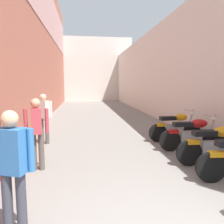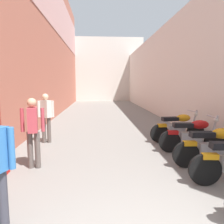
% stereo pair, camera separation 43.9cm
% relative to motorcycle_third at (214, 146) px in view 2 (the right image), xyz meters
% --- Properties ---
extents(ground_plane, '(38.93, 38.93, 0.00)m').
position_rel_motorcycle_third_xyz_m(ground_plane, '(-2.03, 6.36, -0.50)').
color(ground_plane, slate).
extents(building_left, '(0.45, 22.93, 8.82)m').
position_rel_motorcycle_third_xyz_m(building_left, '(-5.20, 8.33, 3.96)').
color(building_left, '#B76651').
rests_on(building_left, ground).
extents(building_right, '(0.45, 22.93, 5.01)m').
position_rel_motorcycle_third_xyz_m(building_right, '(1.14, 8.36, 2.01)').
color(building_right, beige).
rests_on(building_right, ground).
extents(building_far_end, '(8.95, 2.00, 6.95)m').
position_rel_motorcycle_third_xyz_m(building_far_end, '(-2.03, 20.83, 2.98)').
color(building_far_end, beige).
rests_on(building_far_end, ground).
extents(motorcycle_third, '(1.85, 0.58, 1.04)m').
position_rel_motorcycle_third_xyz_m(motorcycle_third, '(0.00, 0.00, 0.00)').
color(motorcycle_third, black).
rests_on(motorcycle_third, ground).
extents(motorcycle_fourth, '(1.85, 0.58, 1.04)m').
position_rel_motorcycle_third_xyz_m(motorcycle_fourth, '(-0.00, 1.09, 0.00)').
color(motorcycle_fourth, black).
rests_on(motorcycle_fourth, ground).
extents(motorcycle_fifth, '(1.85, 0.58, 1.04)m').
position_rel_motorcycle_third_xyz_m(motorcycle_fifth, '(-0.00, 2.22, 0.00)').
color(motorcycle_fifth, black).
rests_on(motorcycle_fifth, ground).
extents(pedestrian_mid_alley, '(0.52, 0.38, 1.57)m').
position_rel_motorcycle_third_xyz_m(pedestrian_mid_alley, '(-4.02, 0.23, 0.42)').
color(pedestrian_mid_alley, '#564C47').
rests_on(pedestrian_mid_alley, ground).
extents(pedestrian_further_down, '(0.52, 0.36, 1.57)m').
position_rel_motorcycle_third_xyz_m(pedestrian_further_down, '(-4.24, 2.39, 0.42)').
color(pedestrian_further_down, '#564C47').
rests_on(pedestrian_further_down, ground).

